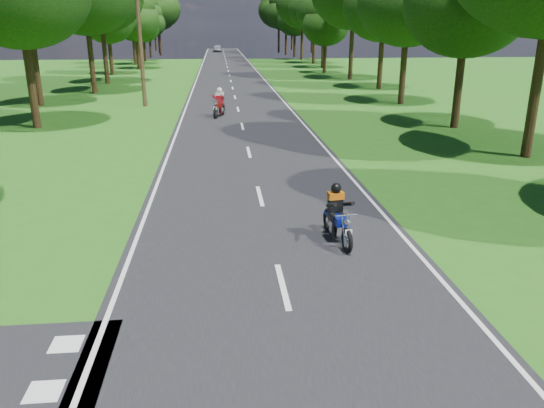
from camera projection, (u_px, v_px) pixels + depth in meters
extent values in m
plane|color=#265C15|center=(297.00, 343.00, 8.82)|extent=(160.00, 160.00, 0.00)
cube|color=black|center=(229.00, 76.00, 55.97)|extent=(7.00, 140.00, 0.02)
cube|color=silver|center=(283.00, 286.00, 10.70)|extent=(0.12, 2.00, 0.01)
cube|color=silver|center=(260.00, 196.00, 16.36)|extent=(0.12, 2.00, 0.01)
cube|color=silver|center=(249.00, 152.00, 22.02)|extent=(0.12, 2.00, 0.01)
cube|color=silver|center=(242.00, 126.00, 27.67)|extent=(0.12, 2.00, 0.01)
cube|color=silver|center=(238.00, 109.00, 33.33)|extent=(0.12, 2.00, 0.01)
cube|color=silver|center=(235.00, 97.00, 38.99)|extent=(0.12, 2.00, 0.01)
cube|color=silver|center=(233.00, 88.00, 44.65)|extent=(0.12, 2.00, 0.01)
cube|color=silver|center=(231.00, 81.00, 50.31)|extent=(0.12, 2.00, 0.01)
cube|color=silver|center=(229.00, 75.00, 55.96)|extent=(0.12, 2.00, 0.01)
cube|color=silver|center=(228.00, 71.00, 61.62)|extent=(0.12, 2.00, 0.01)
cube|color=silver|center=(227.00, 67.00, 67.28)|extent=(0.12, 2.00, 0.01)
cube|color=silver|center=(227.00, 64.00, 72.94)|extent=(0.12, 2.00, 0.01)
cube|color=silver|center=(226.00, 61.00, 78.59)|extent=(0.12, 2.00, 0.01)
cube|color=silver|center=(225.00, 59.00, 84.25)|extent=(0.12, 2.00, 0.01)
cube|color=silver|center=(225.00, 57.00, 89.91)|extent=(0.12, 2.00, 0.01)
cube|color=silver|center=(224.00, 55.00, 95.57)|extent=(0.12, 2.00, 0.01)
cube|color=silver|center=(224.00, 53.00, 101.23)|extent=(0.12, 2.00, 0.01)
cube|color=silver|center=(223.00, 52.00, 106.88)|extent=(0.12, 2.00, 0.01)
cube|color=silver|center=(223.00, 50.00, 112.54)|extent=(0.12, 2.00, 0.01)
cube|color=silver|center=(223.00, 49.00, 118.20)|extent=(0.12, 2.00, 0.01)
cube|color=silver|center=(198.00, 76.00, 55.66)|extent=(0.10, 140.00, 0.01)
cube|color=silver|center=(261.00, 75.00, 56.27)|extent=(0.10, 140.00, 0.01)
cube|color=silver|center=(44.00, 391.00, 7.61)|extent=(0.50, 0.50, 0.01)
cube|color=silver|center=(66.00, 344.00, 8.74)|extent=(0.50, 0.50, 0.01)
cylinder|color=black|center=(32.00, 89.00, 26.79)|extent=(0.40, 0.40, 3.91)
cylinder|color=black|center=(37.00, 76.00, 34.53)|extent=(0.40, 0.40, 3.79)
cylinder|color=black|center=(92.00, 65.00, 40.69)|extent=(0.40, 0.40, 4.32)
cylinder|color=black|center=(105.00, 59.00, 47.71)|extent=(0.40, 0.40, 4.40)
cylinder|color=black|center=(111.00, 59.00, 56.90)|extent=(0.40, 0.40, 3.20)
ellipsoid|color=#0B330C|center=(107.00, 20.00, 55.65)|extent=(5.60, 5.60, 4.76)
ellipsoid|color=#0B330C|center=(106.00, 5.00, 55.15)|extent=(4.80, 4.80, 4.08)
cylinder|color=black|center=(138.00, 55.00, 64.03)|extent=(0.40, 0.40, 3.22)
ellipsoid|color=#0B330C|center=(135.00, 21.00, 62.76)|extent=(5.64, 5.64, 4.79)
ellipsoid|color=#0B330C|center=(134.00, 7.00, 62.26)|extent=(4.83, 4.83, 4.11)
cylinder|color=black|center=(134.00, 51.00, 71.14)|extent=(0.40, 0.40, 3.61)
ellipsoid|color=#0B330C|center=(132.00, 16.00, 69.72)|extent=(6.31, 6.31, 5.37)
ellipsoid|color=#0B330C|center=(131.00, 1.00, 69.16)|extent=(5.41, 5.41, 4.60)
cylinder|color=black|center=(145.00, 52.00, 78.70)|extent=(0.40, 0.40, 2.67)
ellipsoid|color=#0B330C|center=(143.00, 28.00, 77.66)|extent=(4.67, 4.67, 3.97)
ellipsoid|color=#0B330C|center=(142.00, 19.00, 77.24)|extent=(4.00, 4.00, 3.40)
ellipsoid|color=#0B330C|center=(142.00, 10.00, 76.82)|extent=(3.00, 3.00, 2.55)
cylinder|color=black|center=(150.00, 48.00, 87.25)|extent=(0.40, 0.40, 3.09)
ellipsoid|color=#0B330C|center=(149.00, 23.00, 86.04)|extent=(5.40, 5.40, 4.59)
ellipsoid|color=#0B330C|center=(148.00, 14.00, 85.56)|extent=(4.63, 4.63, 3.93)
ellipsoid|color=#0B330C|center=(147.00, 4.00, 85.08)|extent=(3.47, 3.47, 2.95)
cylinder|color=black|center=(160.00, 42.00, 93.26)|extent=(0.40, 0.40, 4.48)
ellipsoid|color=#0B330C|center=(158.00, 9.00, 91.50)|extent=(7.84, 7.84, 6.66)
cylinder|color=black|center=(159.00, 42.00, 101.69)|extent=(0.40, 0.40, 4.09)
ellipsoid|color=#0B330C|center=(157.00, 14.00, 100.08)|extent=(7.16, 7.16, 6.09)
ellipsoid|color=#0B330C|center=(157.00, 3.00, 99.44)|extent=(6.14, 6.14, 5.22)
cylinder|color=black|center=(534.00, 100.00, 20.63)|extent=(0.40, 0.40, 4.56)
cylinder|color=black|center=(458.00, 93.00, 26.91)|extent=(0.40, 0.40, 3.49)
ellipsoid|color=#0B330C|center=(468.00, 3.00, 25.53)|extent=(6.12, 6.12, 5.20)
cylinder|color=black|center=(403.00, 76.00, 35.27)|extent=(0.40, 0.40, 3.69)
ellipsoid|color=#0B330C|center=(408.00, 3.00, 33.82)|extent=(6.46, 6.46, 5.49)
cylinder|color=black|center=(380.00, 66.00, 43.70)|extent=(0.40, 0.40, 3.74)
ellipsoid|color=#0B330C|center=(384.00, 6.00, 42.22)|extent=(6.55, 6.55, 5.57)
cylinder|color=black|center=(351.00, 55.00, 51.34)|extent=(0.40, 0.40, 4.64)
cylinder|color=black|center=(325.00, 60.00, 58.30)|extent=(0.40, 0.40, 2.91)
ellipsoid|color=#0B330C|center=(326.00, 25.00, 57.16)|extent=(5.09, 5.09, 4.33)
ellipsoid|color=#0B330C|center=(326.00, 11.00, 56.70)|extent=(4.36, 4.36, 3.71)
cylinder|color=black|center=(323.00, 52.00, 65.31)|extent=(0.40, 0.40, 3.88)
ellipsoid|color=#0B330C|center=(324.00, 11.00, 63.78)|extent=(6.78, 6.78, 5.77)
cylinder|color=black|center=(314.00, 48.00, 73.28)|extent=(0.40, 0.40, 4.18)
ellipsoid|color=#0B330C|center=(315.00, 8.00, 71.64)|extent=(7.31, 7.31, 6.21)
cylinder|color=black|center=(302.00, 44.00, 81.63)|extent=(0.40, 0.40, 4.63)
ellipsoid|color=#0B330C|center=(302.00, 5.00, 79.81)|extent=(8.11, 8.11, 6.89)
cylinder|color=black|center=(294.00, 47.00, 88.69)|extent=(0.40, 0.40, 3.36)
ellipsoid|color=#0B330C|center=(295.00, 20.00, 87.37)|extent=(5.88, 5.88, 5.00)
ellipsoid|color=#0B330C|center=(295.00, 10.00, 86.85)|extent=(5.04, 5.04, 4.29)
cylinder|color=black|center=(286.00, 43.00, 95.34)|extent=(0.40, 0.40, 4.09)
ellipsoid|color=#0B330C|center=(286.00, 13.00, 93.73)|extent=(7.15, 7.15, 6.08)
ellipsoid|color=#0B330C|center=(286.00, 1.00, 93.10)|extent=(6.13, 6.13, 5.21)
cylinder|color=black|center=(279.00, 41.00, 102.55)|extent=(0.40, 0.40, 4.48)
ellipsoid|color=#0B330C|center=(279.00, 10.00, 100.79)|extent=(7.84, 7.84, 6.66)
cylinder|color=black|center=(156.00, 41.00, 110.63)|extent=(0.40, 0.40, 3.84)
ellipsoid|color=#0B330C|center=(154.00, 17.00, 109.12)|extent=(6.72, 6.72, 5.71)
ellipsoid|color=#0B330C|center=(153.00, 8.00, 108.52)|extent=(5.76, 5.76, 4.90)
cylinder|color=black|center=(292.00, 40.00, 115.17)|extent=(0.40, 0.40, 4.16)
ellipsoid|color=#0B330C|center=(292.00, 15.00, 113.53)|extent=(7.28, 7.28, 6.19)
ellipsoid|color=#0B330C|center=(292.00, 5.00, 112.88)|extent=(6.24, 6.24, 5.30)
cylinder|color=black|center=(136.00, 44.00, 96.35)|extent=(0.40, 0.40, 3.52)
ellipsoid|color=#0B330C|center=(134.00, 19.00, 94.97)|extent=(6.16, 6.16, 5.24)
ellipsoid|color=#0B330C|center=(133.00, 9.00, 94.42)|extent=(5.28, 5.28, 4.49)
cylinder|color=black|center=(312.00, 41.00, 102.10)|extent=(0.40, 0.40, 4.48)
ellipsoid|color=#0B330C|center=(313.00, 10.00, 100.34)|extent=(7.84, 7.84, 6.66)
cylinder|color=#382616|center=(140.00, 43.00, 33.39)|extent=(0.26, 0.26, 8.00)
imported|color=#B0B1B7|center=(218.00, 48.00, 106.16)|extent=(1.97, 4.28, 1.42)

